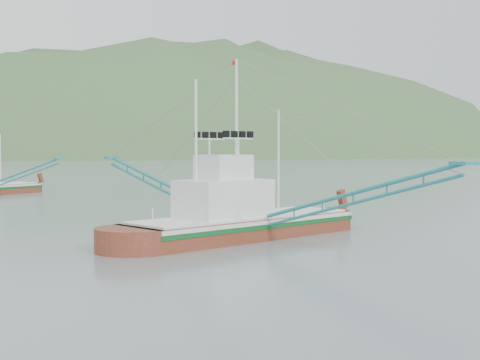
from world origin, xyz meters
TOP-DOWN VIEW (x-y plane):
  - ground at (0.00, 0.00)m, footprint 1200.00×1200.00m
  - main_boat at (-2.18, 2.50)m, footprint 15.70×27.22m
  - headland_right at (240.00, 430.00)m, footprint 684.00×432.00m

SIDE VIEW (x-z plane):
  - ground at x=0.00m, z-range 0.00..0.00m
  - headland_right at x=240.00m, z-range -153.00..153.00m
  - main_boat at x=-2.18m, z-range -3.60..7.55m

